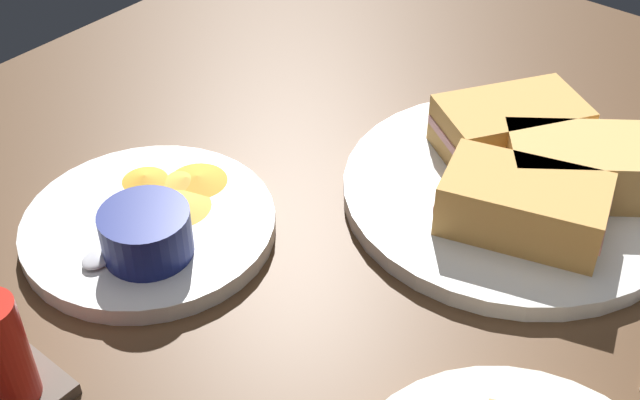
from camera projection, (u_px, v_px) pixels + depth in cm
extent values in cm
cube|color=#4C331E|center=(414.00, 284.00, 68.65)|extent=(110.00, 110.00, 3.00)
cylinder|color=silver|center=(511.00, 192.00, 74.43)|extent=(29.95, 29.95, 1.60)
cube|color=tan|center=(524.00, 204.00, 68.01)|extent=(14.65, 11.07, 4.80)
cube|color=#DB938E|center=(524.00, 204.00, 68.01)|extent=(14.73, 10.57, 0.80)
cube|color=tan|center=(583.00, 166.00, 72.07)|extent=(14.95, 13.90, 4.80)
cube|color=#DB938E|center=(583.00, 166.00, 72.07)|extent=(14.80, 13.57, 0.80)
cube|color=tan|center=(510.00, 127.00, 76.84)|extent=(13.44, 15.04, 4.80)
cube|color=#DB938E|center=(510.00, 127.00, 76.84)|extent=(13.07, 14.93, 0.80)
cylinder|color=#0C144C|center=(519.00, 128.00, 77.98)|extent=(7.09, 7.09, 3.34)
cylinder|color=black|center=(521.00, 116.00, 77.18)|extent=(5.82, 5.82, 0.60)
cube|color=silver|center=(507.00, 203.00, 71.52)|extent=(2.97, 5.35, 0.40)
ellipsoid|color=silver|center=(513.00, 165.00, 75.55)|extent=(3.31, 3.82, 0.80)
cylinder|color=silver|center=(149.00, 226.00, 70.83)|extent=(21.41, 21.41, 1.60)
cylinder|color=navy|center=(146.00, 233.00, 65.87)|extent=(7.24, 7.24, 4.00)
cylinder|color=olive|center=(144.00, 217.00, 64.87)|extent=(5.93, 5.93, 0.60)
cube|color=silver|center=(144.00, 219.00, 69.86)|extent=(1.68, 5.56, 0.40)
ellipsoid|color=silver|center=(99.00, 257.00, 66.06)|extent=(2.69, 3.51, 0.80)
cone|color=gold|center=(177.00, 204.00, 71.37)|extent=(8.28, 8.28, 0.60)
cone|color=gold|center=(197.00, 178.00, 74.18)|extent=(5.76, 5.76, 0.60)
cone|color=gold|center=(187.00, 179.00, 74.06)|extent=(5.75, 5.75, 0.60)
cone|color=gold|center=(145.00, 178.00, 74.26)|extent=(5.06, 5.06, 0.60)
cylinder|color=red|center=(1.00, 352.00, 54.23)|extent=(3.60, 3.60, 8.50)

